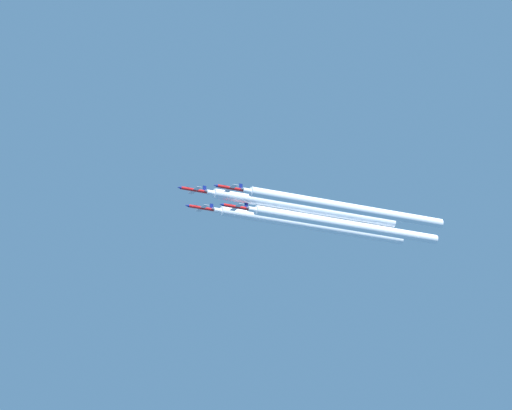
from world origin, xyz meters
name	(u,v)px	position (x,y,z in m)	size (l,w,h in m)	color
jet_lead	(193,190)	(-0.25, 8.85, 185.22)	(8.27, 12.04, 2.89)	red
jet_left_wingman	(229,188)	(-12.51, -0.04, 183.30)	(8.27, 12.04, 2.89)	red
jet_right_wingman	(200,208)	(12.20, 0.40, 183.65)	(8.27, 12.04, 2.89)	red
jet_slot	(235,207)	(-0.30, -8.02, 181.32)	(8.27, 12.04, 2.89)	red
smoke_trail_lead	(303,208)	(-0.25, -36.41, 185.20)	(3.61, 79.56, 3.61)	white
smoke_trail_left_wingman	(345,207)	(-12.51, -47.71, 183.28)	(3.61, 84.39, 3.61)	white
smoke_trail_right_wingman	(310,225)	(12.20, -46.12, 183.62)	(3.61, 82.07, 3.61)	white
smoke_trail_slot	(345,225)	(-0.30, -54.37, 181.29)	(3.61, 81.75, 3.61)	white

